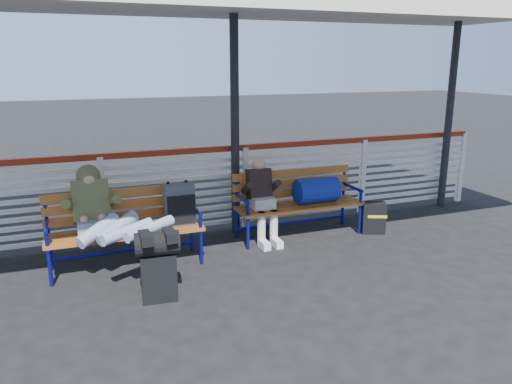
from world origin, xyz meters
name	(u,v)px	position (x,y,z in m)	size (l,w,h in m)	color
ground	(124,306)	(0.00, 0.00, 0.00)	(60.00, 60.00, 0.00)	black
fence	(103,197)	(0.00, 1.90, 0.66)	(12.08, 0.08, 1.24)	silver
luggage_stack	(158,263)	(0.37, 0.02, 0.40)	(0.47, 0.30, 0.74)	black
bench_left	(145,215)	(0.41, 1.05, 0.61)	(1.80, 0.56, 0.97)	#A95C20
bench_right	(307,193)	(2.70, 1.29, 0.60)	(1.80, 0.56, 0.92)	#A95C20
traveler_man	(114,222)	(0.02, 0.71, 0.67)	(0.94, 1.64, 0.77)	#7F94AC
companion_person	(262,198)	(2.02, 1.28, 0.60)	(0.32, 0.66, 1.15)	beige
suitcase_side	(374,218)	(3.62, 0.98, 0.23)	(0.37, 0.31, 0.45)	black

